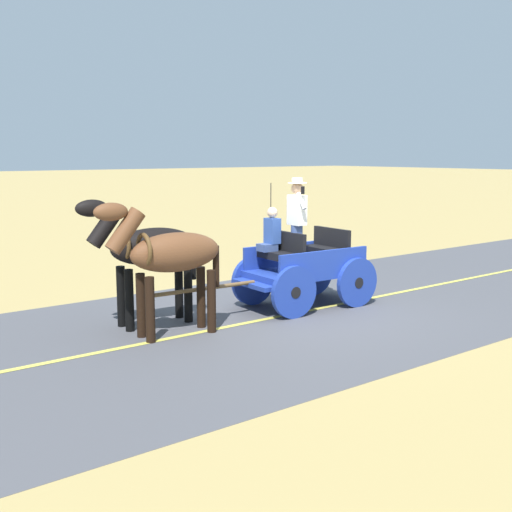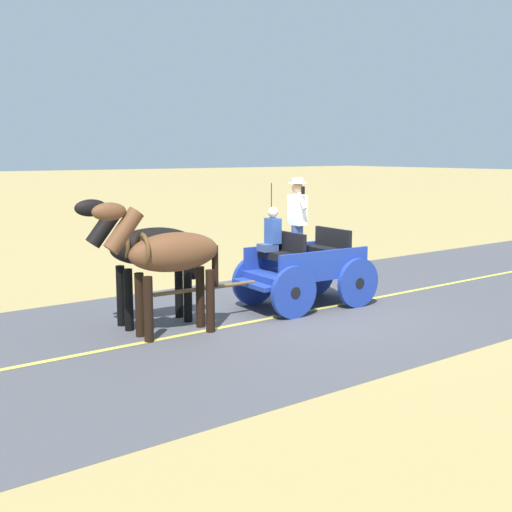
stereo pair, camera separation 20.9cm
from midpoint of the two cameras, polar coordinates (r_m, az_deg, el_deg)
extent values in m
plane|color=tan|center=(12.13, 4.66, -4.99)|extent=(200.00, 200.00, 0.00)
cube|color=#4C4C51|center=(12.13, 4.66, -4.97)|extent=(6.65, 160.00, 0.01)
cube|color=#DBCC4C|center=(12.13, 4.66, -4.95)|extent=(0.12, 160.00, 0.00)
cube|color=#1E3899|center=(12.51, 4.89, -1.47)|extent=(1.32, 2.26, 0.12)
cube|color=#1E3899|center=(12.03, 6.60, -0.57)|extent=(0.17, 2.09, 0.44)
cube|color=#1E3899|center=(12.91, 3.34, 0.14)|extent=(0.17, 2.09, 0.44)
cube|color=#1E3899|center=(11.82, 0.24, -2.55)|extent=(1.09, 0.30, 0.08)
cube|color=#1E3899|center=(13.31, 8.94, -1.70)|extent=(0.73, 0.24, 0.06)
cube|color=black|center=(12.08, 2.67, 0.01)|extent=(1.04, 0.42, 0.14)
cube|color=black|center=(12.16, 3.36, 1.10)|extent=(1.02, 0.14, 0.44)
cube|color=black|center=(12.76, 6.66, 0.44)|extent=(1.04, 0.42, 0.14)
cube|color=black|center=(12.84, 7.29, 1.47)|extent=(1.02, 0.14, 0.44)
cylinder|color=#1E3899|center=(11.58, 3.89, -3.23)|extent=(0.15, 0.96, 0.96)
cylinder|color=black|center=(11.58, 3.89, -3.23)|extent=(0.13, 0.22, 0.21)
cylinder|color=#1E3899|center=(12.61, 0.30, -2.18)|extent=(0.15, 0.96, 0.96)
cylinder|color=black|center=(12.61, 0.30, -2.18)|extent=(0.13, 0.22, 0.21)
cylinder|color=#1E3899|center=(12.56, 9.49, -2.36)|extent=(0.15, 0.96, 0.96)
cylinder|color=black|center=(12.56, 9.49, -2.36)|extent=(0.13, 0.22, 0.21)
cylinder|color=#1E3899|center=(13.51, 5.73, -1.47)|extent=(0.15, 0.96, 0.96)
cylinder|color=black|center=(13.51, 5.73, -1.47)|extent=(0.13, 0.22, 0.21)
cylinder|color=brown|center=(11.31, -3.89, -2.85)|extent=(0.18, 2.00, 0.07)
cylinder|color=black|center=(12.23, 1.86, 3.43)|extent=(0.02, 0.02, 1.30)
cylinder|color=#384C7F|center=(12.11, 4.14, 0.63)|extent=(0.22, 0.22, 0.90)
cube|color=silver|center=(12.02, 4.18, 4.08)|extent=(0.35, 0.24, 0.56)
sphere|color=tan|center=(11.99, 4.21, 5.98)|extent=(0.22, 0.22, 0.22)
cylinder|color=beige|center=(11.99, 4.21, 6.46)|extent=(0.36, 0.36, 0.01)
cylinder|color=beige|center=(11.99, 4.21, 6.70)|extent=(0.20, 0.20, 0.10)
cylinder|color=silver|center=(11.84, 4.57, 4.87)|extent=(0.26, 0.09, 0.32)
cube|color=black|center=(11.77, 4.69, 5.82)|extent=(0.02, 0.07, 0.14)
cube|color=#384C7F|center=(12.19, 1.53, 0.76)|extent=(0.30, 0.33, 0.14)
cube|color=#2D4C99|center=(12.22, 1.99, 2.24)|extent=(0.31, 0.22, 0.48)
sphere|color=beige|center=(12.18, 2.00, 3.88)|extent=(0.20, 0.20, 0.20)
ellipsoid|color=brown|center=(10.45, -6.66, 0.36)|extent=(0.69, 1.60, 0.64)
cylinder|color=black|center=(10.23, -8.91, -4.71)|extent=(0.15, 0.15, 1.05)
cylinder|color=black|center=(10.56, -9.69, -4.29)|extent=(0.15, 0.15, 1.05)
cylinder|color=black|center=(10.69, -3.51, -4.01)|extent=(0.15, 0.15, 1.05)
cylinder|color=black|center=(11.01, -4.41, -3.64)|extent=(0.15, 0.15, 1.05)
cylinder|color=brown|center=(10.07, -11.04, 2.22)|extent=(0.31, 0.67, 0.73)
ellipsoid|color=brown|center=(9.96, -12.28, 3.85)|extent=(0.26, 0.56, 0.28)
cube|color=black|center=(10.07, -10.94, 2.43)|extent=(0.10, 0.51, 0.56)
cylinder|color=black|center=(10.83, -3.09, -0.91)|extent=(0.11, 0.11, 0.70)
torus|color=brown|center=(10.22, -9.44, 0.55)|extent=(0.55, 0.12, 0.55)
ellipsoid|color=black|center=(11.16, -8.52, 0.87)|extent=(0.69, 1.60, 0.64)
cylinder|color=black|center=(10.95, -10.66, -3.85)|extent=(0.15, 0.15, 1.05)
cylinder|color=black|center=(11.28, -11.34, -3.48)|extent=(0.15, 0.15, 1.05)
cylinder|color=black|center=(11.37, -5.53, -3.24)|extent=(0.15, 0.15, 1.05)
cylinder|color=black|center=(11.69, -6.32, -2.91)|extent=(0.15, 0.15, 1.05)
cylinder|color=black|center=(10.81, -12.68, 2.62)|extent=(0.31, 0.67, 0.73)
ellipsoid|color=black|center=(10.71, -13.85, 4.15)|extent=(0.26, 0.56, 0.28)
cube|color=black|center=(10.81, -12.58, 2.82)|extent=(0.10, 0.51, 0.56)
cylinder|color=black|center=(11.52, -5.10, -0.33)|extent=(0.11, 0.11, 0.70)
torus|color=brown|center=(10.95, -11.15, 1.07)|extent=(0.55, 0.12, 0.55)
camera|label=1|loc=(0.10, -89.49, 0.08)|focal=45.23mm
camera|label=2|loc=(0.10, 90.51, -0.08)|focal=45.23mm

